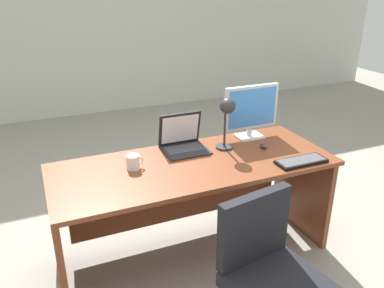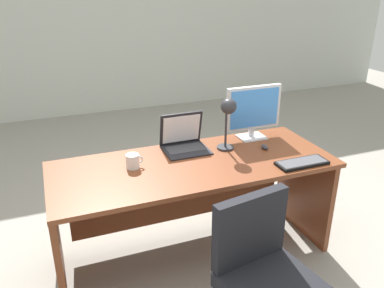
{
  "view_description": "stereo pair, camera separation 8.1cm",
  "coord_description": "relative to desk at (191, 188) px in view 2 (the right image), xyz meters",
  "views": [
    {
      "loc": [
        -0.93,
        -2.15,
        1.87
      ],
      "look_at": [
        0.0,
        0.04,
        0.86
      ],
      "focal_mm": 36.66,
      "sensor_mm": 36.0,
      "label": 1
    },
    {
      "loc": [
        -0.85,
        -2.18,
        1.87
      ],
      "look_at": [
        0.0,
        0.04,
        0.86
      ],
      "focal_mm": 36.66,
      "sensor_mm": 36.0,
      "label": 2
    }
  ],
  "objects": [
    {
      "name": "ground",
      "position": [
        0.0,
        1.44,
        -0.52
      ],
      "size": [
        12.0,
        12.0,
        0.0
      ],
      "primitive_type": "plane",
      "color": "gray"
    },
    {
      "name": "back_wall",
      "position": [
        0.0,
        3.59,
        0.88
      ],
      "size": [
        10.0,
        0.1,
        2.8
      ],
      "primitive_type": "cube",
      "color": "silver",
      "rests_on": "ground"
    },
    {
      "name": "desk",
      "position": [
        0.0,
        0.0,
        0.0
      ],
      "size": [
        1.88,
        0.74,
        0.74
      ],
      "color": "brown",
      "rests_on": "ground"
    },
    {
      "name": "monitor",
      "position": [
        0.57,
        0.2,
        0.45
      ],
      "size": [
        0.44,
        0.16,
        0.4
      ],
      "color": "silver",
      "rests_on": "desk"
    },
    {
      "name": "laptop",
      "position": [
        0.02,
        0.21,
        0.3
      ],
      "size": [
        0.31,
        0.27,
        0.26
      ],
      "color": "black",
      "rests_on": "desk"
    },
    {
      "name": "keyboard",
      "position": [
        0.65,
        -0.33,
        0.23
      ],
      "size": [
        0.35,
        0.13,
        0.02
      ],
      "color": "black",
      "rests_on": "desk"
    },
    {
      "name": "mouse",
      "position": [
        0.55,
        -0.03,
        0.24
      ],
      "size": [
        0.04,
        0.07,
        0.03
      ],
      "color": "#2D2D33",
      "rests_on": "desk"
    },
    {
      "name": "desk_lamp",
      "position": [
        0.3,
        0.06,
        0.5
      ],
      "size": [
        0.12,
        0.14,
        0.38
      ],
      "color": "#2D2D33",
      "rests_on": "desk"
    },
    {
      "name": "coffee_mug",
      "position": [
        -0.39,
        0.02,
        0.27
      ],
      "size": [
        0.11,
        0.09,
        0.09
      ],
      "color": "white",
      "rests_on": "desk"
    }
  ]
}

